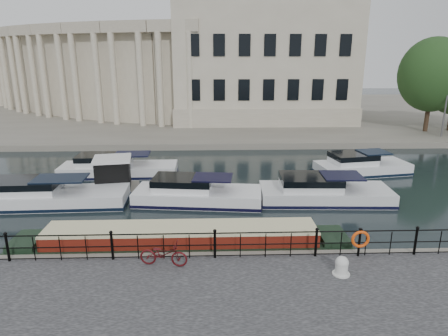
# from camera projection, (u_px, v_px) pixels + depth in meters

# --- Properties ---
(ground_plane) EXTENTS (160.00, 160.00, 0.00)m
(ground_plane) POSITION_uv_depth(u_px,v_px,m) (214.00, 244.00, 18.09)
(ground_plane) COLOR black
(ground_plane) RESTS_ON ground
(far_bank) EXTENTS (120.00, 42.00, 0.55)m
(far_bank) POSITION_uv_depth(u_px,v_px,m) (212.00, 113.00, 55.44)
(far_bank) COLOR #6B665B
(far_bank) RESTS_ON ground_plane
(railing) EXTENTS (24.14, 0.14, 1.22)m
(railing) POSITION_uv_depth(u_px,v_px,m) (215.00, 243.00, 15.59)
(railing) COLOR black
(railing) RESTS_ON near_quay
(civic_building) EXTENTS (53.55, 31.84, 16.85)m
(civic_building) POSITION_uv_depth(u_px,v_px,m) (203.00, 63.00, 49.40)
(civic_building) COLOR #ADA38C
(civic_building) RESTS_ON far_bank
(bicycle) EXTENTS (1.92, 0.93, 0.97)m
(bicycle) POSITION_uv_depth(u_px,v_px,m) (164.00, 254.00, 15.07)
(bicycle) COLOR #450C0F
(bicycle) RESTS_ON near_quay
(mooring_bollard) EXTENTS (0.64, 0.64, 0.72)m
(mooring_bollard) POSITION_uv_depth(u_px,v_px,m) (342.00, 266.00, 14.49)
(mooring_bollard) COLOR silver
(mooring_bollard) RESTS_ON near_quay
(life_ring_post) EXTENTS (0.73, 0.19, 1.19)m
(life_ring_post) POSITION_uv_depth(u_px,v_px,m) (360.00, 240.00, 15.64)
(life_ring_post) COLOR black
(life_ring_post) RESTS_ON near_quay
(narrowboat) EXTENTS (14.47, 1.95, 1.53)m
(narrowboat) POSITION_uv_depth(u_px,v_px,m) (182.00, 245.00, 17.23)
(narrowboat) COLOR black
(narrowboat) RESTS_ON ground_plane
(harbour_hut) EXTENTS (3.44, 3.02, 2.19)m
(harbour_hut) POSITION_uv_depth(u_px,v_px,m) (113.00, 176.00, 24.82)
(harbour_hut) COLOR #6B665B
(harbour_hut) RESTS_ON ground_plane
(cabin_cruisers) EXTENTS (28.70, 8.86, 1.99)m
(cabin_cruisers) POSITION_uv_depth(u_px,v_px,m) (198.00, 186.00, 24.80)
(cabin_cruisers) COLOR silver
(cabin_cruisers) RESTS_ON ground_plane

